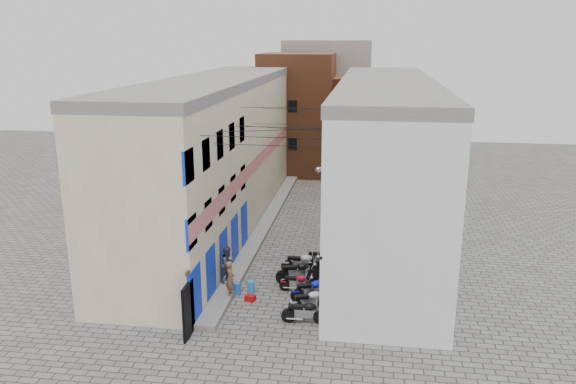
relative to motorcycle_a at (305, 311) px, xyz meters
The scene contains 21 objects.
ground 2.27m from the motorcycle_a, 144.70° to the right, with size 90.00×90.00×0.00m, color #5B5956.
plinth 12.35m from the motorcycle_a, 108.18° to the left, with size 0.90×26.00×0.25m, color slate.
building_left 14.07m from the motorcycle_a, 120.15° to the left, with size 5.10×27.00×9.00m.
building_right 12.78m from the motorcycle_a, 74.74° to the left, with size 5.94×26.00×9.00m.
building_far_brick_left 27.36m from the motorcycle_a, 98.09° to the left, with size 6.00×6.00×10.00m, color brown.
building_far_brick_right 28.96m from the motorcycle_a, 87.61° to the left, with size 5.00×6.00×8.00m, color brown.
building_far_concrete 33.15m from the motorcycle_a, 93.15° to the left, with size 8.00×5.00×11.00m, color slate.
far_shopfront 24.00m from the motorcycle_a, 94.30° to the left, with size 2.00×0.30×2.40m, color black.
overhead_wires 9.33m from the motorcycle_a, 105.79° to the left, with size 5.80×13.02×1.32m.
motorcycle_a is the anchor object (origin of this frame).
motorcycle_b 1.06m from the motorcycle_a, 84.64° to the left, with size 0.59×1.87×1.08m, color silver, non-canonical shape.
motorcycle_c 2.07m from the motorcycle_a, 87.25° to the left, with size 0.62×1.98×1.14m, color #0D16C7, non-canonical shape.
motorcycle_d 2.98m from the motorcycle_a, 103.03° to the left, with size 0.53×1.69×0.98m, color maroon, non-canonical shape.
motorcycle_e 3.91m from the motorcycle_a, 101.43° to the left, with size 0.67×2.12×1.23m, color black, non-canonical shape.
motorcycle_f 5.04m from the motorcycle_a, 98.32° to the left, with size 0.65×2.06×1.19m, color #ACACB1, non-canonical shape.
motorcycle_g 6.03m from the motorcycle_a, 89.06° to the left, with size 0.55×1.75×1.01m, color black, non-canonical shape.
person_a 3.89m from the motorcycle_a, 154.97° to the left, with size 0.57×0.38×1.57m, color brown.
person_b 4.97m from the motorcycle_a, 142.69° to the left, with size 0.84×0.65×1.72m, color #333C4D.
water_jug_near 4.04m from the motorcycle_a, 146.24° to the left, with size 0.35×0.35×0.55m, color blue.
water_jug_far 3.75m from the motorcycle_a, 137.59° to the left, with size 0.34×0.34×0.53m, color #2A7FD4.
red_crate 3.12m from the motorcycle_a, 147.68° to the left, with size 0.43×0.32×0.27m, color #AB0D0C.
Camera 1 is at (4.14, -19.23, 11.24)m, focal length 35.00 mm.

